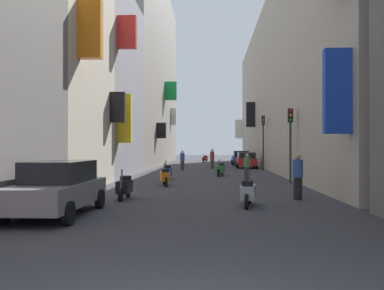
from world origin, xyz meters
name	(u,v)px	position (x,y,z in m)	size (l,w,h in m)	color
ground_plane	(207,171)	(0.00, 30.00, 0.00)	(140.00, 140.00, 0.00)	#38383D
building_left_mid_a	(33,29)	(-7.99, 15.61, 7.48)	(6.95, 7.67, 14.96)	#BCB29E
building_left_mid_b	(88,85)	(-7.99, 24.54, 6.16)	(7.08, 10.21, 12.33)	gray
building_left_mid_c	(139,73)	(-8.00, 44.83, 10.52)	(7.36, 30.35, 21.06)	gray
building_right_mid_b	(296,88)	(8.00, 34.79, 7.28)	(7.31, 50.42, 14.56)	#B2A899
parked_car_grey	(58,187)	(-3.96, 7.92, 0.79)	(1.84, 4.47, 1.53)	slate
parked_car_red	(246,160)	(3.58, 35.57, 0.76)	(1.86, 4.06, 1.44)	#B21E1E
parked_car_blue	(241,158)	(3.55, 42.24, 0.80)	(1.94, 4.31, 1.53)	navy
scooter_black	(125,187)	(-2.84, 11.70, 0.46)	(0.44, 1.87, 1.13)	black
scooter_red	(205,159)	(-0.46, 50.65, 0.46)	(0.72, 1.84, 1.13)	red
scooter_orange	(165,177)	(-1.94, 17.25, 0.46)	(0.62, 1.79, 1.13)	orange
scooter_green	(221,169)	(0.99, 24.62, 0.46)	(0.65, 1.92, 1.13)	#287F3D
scooter_silver	(248,192)	(1.57, 9.94, 0.46)	(0.60, 1.80, 1.13)	#ADADB2
scooter_blue	(167,172)	(-2.28, 21.58, 0.46)	(0.70, 1.93, 1.13)	#2D4CAD
pedestrian_crossing	(182,160)	(-2.05, 31.47, 0.82)	(0.47, 0.47, 1.66)	#353535
pedestrian_near_left	(212,159)	(0.44, 34.32, 0.89)	(0.51, 0.51, 1.77)	#3F3F3F
pedestrian_near_right	(247,167)	(2.48, 21.26, 0.77)	(0.51, 0.51, 1.56)	#363636
pedestrian_mid_street	(298,177)	(3.55, 11.83, 0.85)	(0.54, 0.54, 1.70)	black
traffic_light_near_corner	(290,132)	(4.62, 19.07, 2.74)	(0.26, 0.34, 4.00)	#2D2D2D
traffic_light_far_corner	(263,133)	(4.63, 31.26, 3.07)	(0.26, 0.34, 4.53)	#2D2D2D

